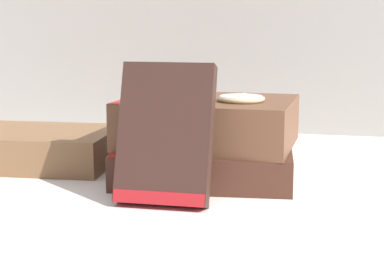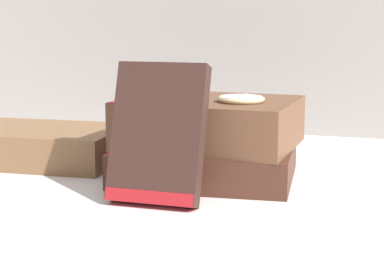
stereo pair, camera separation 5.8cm
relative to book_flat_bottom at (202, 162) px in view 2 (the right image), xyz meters
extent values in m
plane|color=silver|center=(-0.05, -0.05, -0.02)|extent=(3.00, 3.00, 0.00)
cube|color=#422319|center=(0.01, 0.00, 0.00)|extent=(0.20, 0.17, 0.04)
cube|color=#B22323|center=(-0.08, -0.01, 0.00)|extent=(0.03, 0.15, 0.04)
cube|color=brown|center=(0.01, 0.01, 0.04)|extent=(0.19, 0.15, 0.05)
cube|color=#B22323|center=(-0.08, 0.01, 0.04)|extent=(0.02, 0.14, 0.05)
cube|color=brown|center=(-0.22, 0.02, 0.00)|extent=(0.22, 0.15, 0.04)
cube|color=#331E19|center=(-0.01, -0.10, 0.05)|extent=(0.09, 0.06, 0.13)
cube|color=maroon|center=(-0.01, -0.12, -0.01)|extent=(0.09, 0.02, 0.02)
cylinder|color=silver|center=(0.04, -0.01, 0.07)|extent=(0.05, 0.05, 0.01)
torus|color=tan|center=(0.04, -0.01, 0.07)|extent=(0.05, 0.05, 0.01)
sphere|color=tan|center=(0.04, 0.02, 0.07)|extent=(0.01, 0.01, 0.01)
torus|color=black|center=(-0.10, 0.12, -0.02)|extent=(0.06, 0.06, 0.00)
torus|color=black|center=(-0.05, 0.14, -0.02)|extent=(0.06, 0.06, 0.00)
cylinder|color=black|center=(-0.08, 0.13, -0.02)|extent=(0.02, 0.01, 0.00)
camera|label=1|loc=(0.14, -0.67, 0.15)|focal=60.00mm
camera|label=2|loc=(0.20, -0.66, 0.15)|focal=60.00mm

